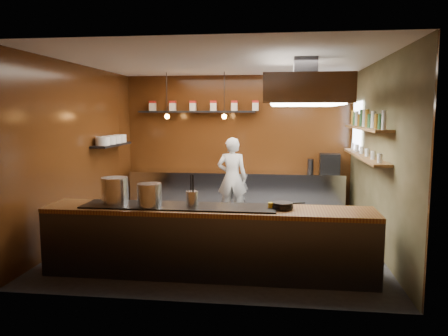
% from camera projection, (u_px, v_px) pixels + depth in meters
% --- Properties ---
extents(floor, '(5.00, 5.00, 0.00)m').
position_uv_depth(floor, '(223.00, 240.00, 7.49)').
color(floor, black).
rests_on(floor, ground).
extents(back_wall, '(5.00, 0.00, 5.00)m').
position_uv_depth(back_wall, '(238.00, 143.00, 9.76)').
color(back_wall, '#381E0A').
rests_on(back_wall, ground).
extents(left_wall, '(0.00, 5.00, 5.00)m').
position_uv_depth(left_wall, '(82.00, 152.00, 7.61)').
color(left_wall, '#381E0A').
rests_on(left_wall, ground).
extents(right_wall, '(0.00, 5.00, 5.00)m').
position_uv_depth(right_wall, '(378.00, 155.00, 6.99)').
color(right_wall, '#414025').
rests_on(right_wall, ground).
extents(ceiling, '(5.00, 5.00, 0.00)m').
position_uv_depth(ceiling, '(223.00, 62.00, 7.11)').
color(ceiling, silver).
rests_on(ceiling, back_wall).
extents(window_pane, '(0.00, 1.00, 1.00)m').
position_uv_depth(window_pane, '(357.00, 127.00, 8.62)').
color(window_pane, white).
rests_on(window_pane, right_wall).
extents(prep_counter, '(4.60, 0.65, 0.90)m').
position_uv_depth(prep_counter, '(236.00, 192.00, 9.57)').
color(prep_counter, silver).
rests_on(prep_counter, floor).
extents(pass_counter, '(4.40, 0.72, 0.94)m').
position_uv_depth(pass_counter, '(208.00, 241.00, 5.85)').
color(pass_counter, '#38383D').
rests_on(pass_counter, floor).
extents(tin_shelf, '(2.60, 0.26, 0.04)m').
position_uv_depth(tin_shelf, '(197.00, 112.00, 9.65)').
color(tin_shelf, black).
rests_on(tin_shelf, back_wall).
extents(plate_shelf, '(0.30, 1.40, 0.04)m').
position_uv_depth(plate_shelf, '(112.00, 145.00, 8.57)').
color(plate_shelf, black).
rests_on(plate_shelf, left_wall).
extents(bottle_shelf_upper, '(0.26, 2.80, 0.04)m').
position_uv_depth(bottle_shelf_upper, '(365.00, 128.00, 7.25)').
color(bottle_shelf_upper, brown).
rests_on(bottle_shelf_upper, right_wall).
extents(bottle_shelf_lower, '(0.26, 2.80, 0.04)m').
position_uv_depth(bottle_shelf_lower, '(364.00, 156.00, 7.31)').
color(bottle_shelf_lower, brown).
rests_on(bottle_shelf_lower, right_wall).
extents(extractor_hood, '(1.20, 2.00, 0.72)m').
position_uv_depth(extractor_hood, '(305.00, 91.00, 6.62)').
color(extractor_hood, '#38383D').
rests_on(extractor_hood, ceiling).
extents(pendant_left, '(0.10, 0.10, 0.95)m').
position_uv_depth(pendant_left, '(167.00, 114.00, 9.07)').
color(pendant_left, black).
rests_on(pendant_left, ceiling).
extents(pendant_right, '(0.10, 0.10, 0.95)m').
position_uv_depth(pendant_right, '(224.00, 114.00, 8.92)').
color(pendant_right, black).
rests_on(pendant_right, ceiling).
extents(storage_tins, '(2.43, 0.13, 0.22)m').
position_uv_depth(storage_tins, '(203.00, 106.00, 9.61)').
color(storage_tins, beige).
rests_on(storage_tins, tin_shelf).
extents(plate_stacks, '(0.26, 1.16, 0.16)m').
position_uv_depth(plate_stacks, '(112.00, 140.00, 8.56)').
color(plate_stacks, white).
rests_on(plate_stacks, plate_shelf).
extents(bottles, '(0.06, 2.66, 0.24)m').
position_uv_depth(bottles, '(365.00, 120.00, 7.23)').
color(bottles, silver).
rests_on(bottles, bottle_shelf_upper).
extents(wine_glasses, '(0.07, 2.37, 0.13)m').
position_uv_depth(wine_glasses, '(364.00, 151.00, 7.30)').
color(wine_glasses, silver).
rests_on(wine_glasses, bottle_shelf_lower).
extents(stockpot_large, '(0.47, 0.47, 0.36)m').
position_uv_depth(stockpot_large, '(115.00, 190.00, 5.96)').
color(stockpot_large, silver).
rests_on(stockpot_large, pass_counter).
extents(stockpot_small, '(0.41, 0.41, 0.30)m').
position_uv_depth(stockpot_small, '(149.00, 195.00, 5.79)').
color(stockpot_small, silver).
rests_on(stockpot_small, pass_counter).
extents(utensil_crock, '(0.21, 0.21, 0.20)m').
position_uv_depth(utensil_crock, '(192.00, 199.00, 5.79)').
color(utensil_crock, silver).
rests_on(utensil_crock, pass_counter).
extents(frying_pan, '(0.44, 0.28, 0.07)m').
position_uv_depth(frying_pan, '(283.00, 205.00, 5.69)').
color(frying_pan, black).
rests_on(frying_pan, pass_counter).
extents(butter_jar, '(0.11, 0.11, 0.08)m').
position_uv_depth(butter_jar, '(272.00, 206.00, 5.71)').
color(butter_jar, gold).
rests_on(butter_jar, pass_counter).
extents(espresso_machine, '(0.43, 0.41, 0.41)m').
position_uv_depth(espresso_machine, '(330.00, 163.00, 9.28)').
color(espresso_machine, black).
rests_on(espresso_machine, prep_counter).
extents(chef, '(0.62, 0.41, 1.68)m').
position_uv_depth(chef, '(232.00, 178.00, 9.03)').
color(chef, silver).
rests_on(chef, floor).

